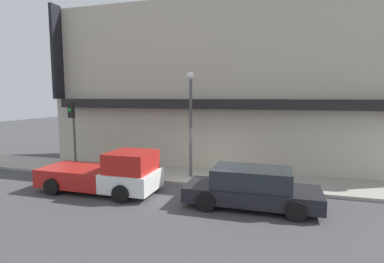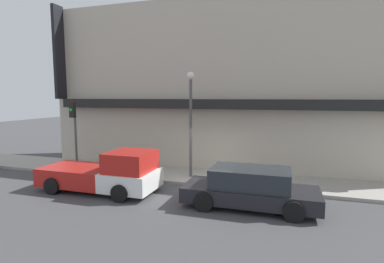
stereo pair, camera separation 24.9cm
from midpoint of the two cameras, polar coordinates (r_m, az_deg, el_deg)
ground_plane at (r=13.56m, az=1.21°, el=-10.54°), size 80.00×80.00×0.00m
sidewalk at (r=14.85m, az=2.66°, el=-8.72°), size 36.00×2.83×0.14m
building at (r=17.16m, az=5.02°, el=8.51°), size 19.80×3.80×9.28m
pickup_truck at (r=13.22m, az=-16.44°, el=-7.75°), size 5.08×2.20×1.78m
parked_car at (r=11.27m, az=10.66°, el=-10.49°), size 4.83×2.09×1.44m
fire_hydrant at (r=13.57m, az=7.82°, el=-8.43°), size 0.20×0.20×0.69m
street_lamp at (r=14.23m, az=-0.75°, el=3.90°), size 0.36×0.36×5.02m
traffic_light at (r=16.78m, az=-22.15°, el=1.39°), size 0.28×0.42×3.58m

